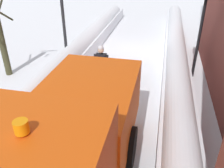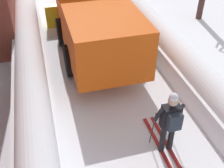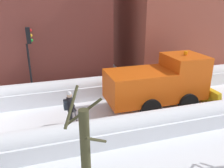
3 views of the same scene
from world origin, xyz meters
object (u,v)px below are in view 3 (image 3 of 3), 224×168
object	(u,v)px
plow_truck	(161,82)
bare_tree_near	(86,155)
skier	(70,107)
traffic_light_pole	(30,50)

from	to	relation	value
plow_truck	bare_tree_near	xyz separation A→B (m)	(5.15, -5.19, 0.16)
skier	traffic_light_pole	xyz separation A→B (m)	(-3.84, -1.65, 2.02)
traffic_light_pole	bare_tree_near	xyz separation A→B (m)	(8.34, 1.54, -1.39)
plow_truck	skier	xyz separation A→B (m)	(0.65, -5.07, -0.48)
skier	traffic_light_pole	world-z (taller)	traffic_light_pole
plow_truck	skier	size ratio (longest dim) A/B	3.31
plow_truck	traffic_light_pole	bearing A→B (deg)	-115.38
plow_truck	traffic_light_pole	distance (m)	7.60
plow_truck	traffic_light_pole	xyz separation A→B (m)	(-3.19, -6.72, 1.55)
skier	plow_truck	bearing A→B (deg)	97.34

